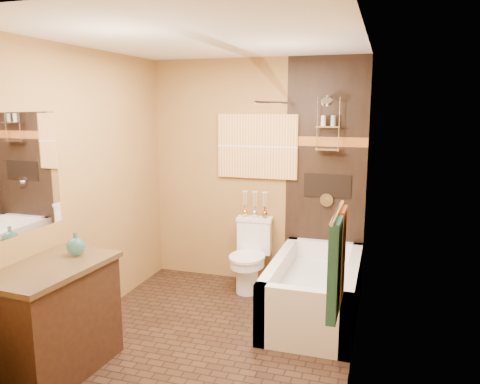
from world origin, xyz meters
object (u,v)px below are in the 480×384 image
at_px(toilet, 250,255).
at_px(vanity, 53,319).
at_px(bathtub, 314,294).
at_px(sunset_painting, 257,146).

height_order(toilet, vanity, vanity).
relative_size(bathtub, vanity, 1.50).
distance_m(sunset_painting, vanity, 2.70).
distance_m(bathtub, toilet, 0.92).
bearing_deg(sunset_painting, bathtub, -43.09).
bearing_deg(sunset_painting, toilet, -90.00).
relative_size(sunset_painting, bathtub, 0.60).
xyz_separation_m(bathtub, vanity, (-1.72, -1.54, 0.21)).
xyz_separation_m(toilet, vanity, (-0.95, -2.01, 0.04)).
xyz_separation_m(sunset_painting, vanity, (-0.95, -2.27, -1.12)).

